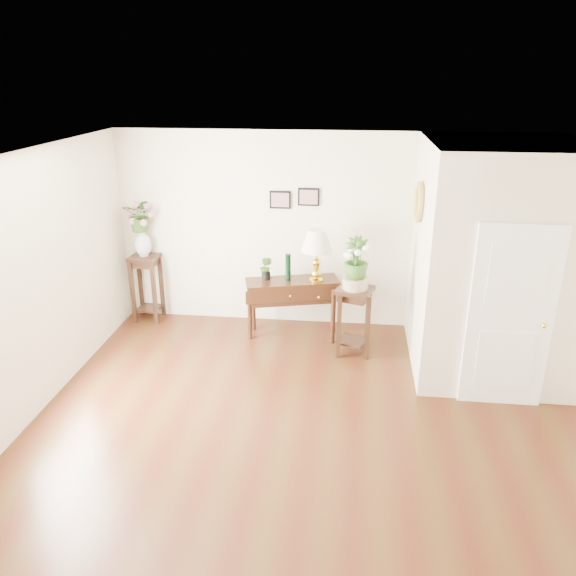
% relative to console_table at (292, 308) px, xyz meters
% --- Properties ---
extents(floor, '(6.00, 5.50, 0.02)m').
position_rel_console_table_xyz_m(floor, '(0.42, -2.21, -0.43)').
color(floor, '#441C0E').
rests_on(floor, ground).
extents(ceiling, '(6.00, 5.50, 0.02)m').
position_rel_console_table_xyz_m(ceiling, '(0.42, -2.21, 2.37)').
color(ceiling, white).
rests_on(ceiling, ground).
extents(wall_back, '(6.00, 0.02, 2.80)m').
position_rel_console_table_xyz_m(wall_back, '(0.42, 0.54, 0.97)').
color(wall_back, silver).
rests_on(wall_back, ground).
extents(wall_front, '(6.00, 0.02, 2.80)m').
position_rel_console_table_xyz_m(wall_front, '(0.42, -4.96, 0.97)').
color(wall_front, silver).
rests_on(wall_front, ground).
extents(wall_left, '(0.02, 5.50, 2.80)m').
position_rel_console_table_xyz_m(wall_left, '(-2.58, -2.21, 0.97)').
color(wall_left, silver).
rests_on(wall_left, ground).
extents(partition, '(1.80, 1.95, 2.80)m').
position_rel_console_table_xyz_m(partition, '(2.52, -0.44, 0.97)').
color(partition, silver).
rests_on(partition, floor).
extents(door, '(0.90, 0.05, 2.10)m').
position_rel_console_table_xyz_m(door, '(2.52, -1.44, 0.62)').
color(door, white).
rests_on(door, floor).
extents(art_print_left, '(0.30, 0.02, 0.25)m').
position_rel_console_table_xyz_m(art_print_left, '(-0.23, 0.52, 1.42)').
color(art_print_left, black).
rests_on(art_print_left, wall_back).
extents(art_print_right, '(0.30, 0.02, 0.25)m').
position_rel_console_table_xyz_m(art_print_right, '(0.17, 0.52, 1.47)').
color(art_print_right, black).
rests_on(art_print_right, wall_back).
extents(wall_ornament, '(0.07, 0.51, 0.51)m').
position_rel_console_table_xyz_m(wall_ornament, '(1.58, -0.31, 1.62)').
color(wall_ornament, gold).
rests_on(wall_ornament, partition).
extents(console_table, '(1.34, 0.75, 0.85)m').
position_rel_console_table_xyz_m(console_table, '(0.00, 0.00, 0.00)').
color(console_table, '#371E0E').
rests_on(console_table, floor).
extents(table_lamp, '(0.43, 0.43, 0.73)m').
position_rel_console_table_xyz_m(table_lamp, '(0.33, 0.00, 0.78)').
color(table_lamp, gold).
rests_on(table_lamp, console_table).
extents(green_vase, '(0.10, 0.10, 0.38)m').
position_rel_console_table_xyz_m(green_vase, '(-0.06, 0.00, 0.60)').
color(green_vase, black).
rests_on(green_vase, console_table).
extents(potted_plant, '(0.21, 0.19, 0.31)m').
position_rel_console_table_xyz_m(potted_plant, '(-0.36, 0.00, 0.58)').
color(potted_plant, '#2B571B').
rests_on(potted_plant, console_table).
extents(plant_stand_a, '(0.41, 0.41, 1.01)m').
position_rel_console_table_xyz_m(plant_stand_a, '(-2.23, 0.36, 0.08)').
color(plant_stand_a, black).
rests_on(plant_stand_a, floor).
extents(porcelain_vase, '(0.29, 0.29, 0.41)m').
position_rel_console_table_xyz_m(porcelain_vase, '(-2.23, 0.36, 0.81)').
color(porcelain_vase, silver).
rests_on(porcelain_vase, plant_stand_a).
extents(lily_arrangement, '(0.44, 0.39, 0.49)m').
position_rel_console_table_xyz_m(lily_arrangement, '(-2.23, 0.36, 1.22)').
color(lily_arrangement, '#2B571B').
rests_on(lily_arrangement, porcelain_vase).
extents(plant_stand_b, '(0.55, 0.55, 0.92)m').
position_rel_console_table_xyz_m(plant_stand_b, '(0.86, -0.38, 0.03)').
color(plant_stand_b, black).
rests_on(plant_stand_b, floor).
extents(ceramic_bowl, '(0.43, 0.43, 0.15)m').
position_rel_console_table_xyz_m(ceramic_bowl, '(0.86, -0.38, 0.57)').
color(ceramic_bowl, '#BDAF8D').
rests_on(ceramic_bowl, plant_stand_b).
extents(narcissus, '(0.35, 0.35, 0.56)m').
position_rel_console_table_xyz_m(narcissus, '(0.86, -0.38, 0.89)').
color(narcissus, '#2B571B').
rests_on(narcissus, ceramic_bowl).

